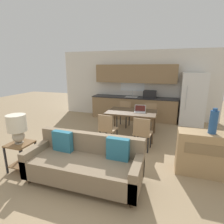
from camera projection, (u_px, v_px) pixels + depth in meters
The scene contains 15 objects.
ground_plane at pixel (88, 181), 3.21m from camera, with size 20.00×20.00×0.00m, color #9E8460.
wall_back at pixel (136, 85), 7.15m from camera, with size 6.40×0.07×2.70m.
kitchen_counter at pixel (134, 98), 6.99m from camera, with size 3.37×0.65×2.15m.
refrigerator at pixel (192, 99), 6.24m from camera, with size 0.82×0.76×1.86m.
dining_table at pixel (132, 113), 5.19m from camera, with size 1.43×0.96×0.77m.
couch at pixel (85, 163), 3.18m from camera, with size 2.07×0.80×0.85m.
side_table at pixel (21, 152), 3.48m from camera, with size 0.43×0.43×0.58m.
table_lamp at pixel (17, 126), 3.36m from camera, with size 0.36×0.36×0.57m.
credenza at pixel (210, 154), 3.31m from camera, with size 1.20×0.41×0.85m.
vase at pixel (213, 122), 3.16m from camera, with size 0.14×0.14×0.47m.
dining_chair_near_right at pixel (142, 132), 4.30m from camera, with size 0.46×0.46×0.86m.
dining_chair_near_left at pixel (107, 128), 4.59m from camera, with size 0.47×0.47×0.86m.
dining_chair_far_left at pixel (124, 112), 6.18m from camera, with size 0.46×0.46×0.86m.
dining_chair_far_right at pixel (150, 115), 5.88m from camera, with size 0.43×0.43×0.86m.
laptop at pixel (140, 110), 5.08m from camera, with size 0.35×0.29×0.20m.
Camera 1 is at (1.26, -2.53, 2.02)m, focal length 28.00 mm.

